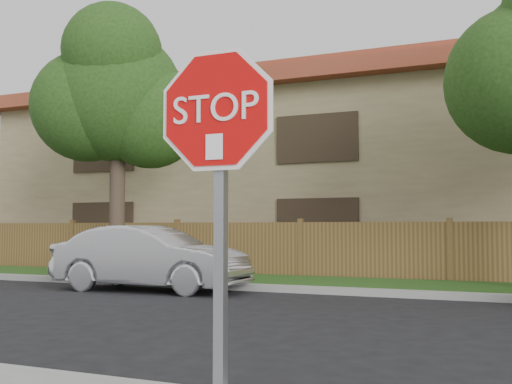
% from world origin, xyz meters
% --- Properties ---
extents(far_curb, '(70.00, 0.30, 0.15)m').
position_xyz_m(far_curb, '(0.00, 8.15, 0.07)').
color(far_curb, gray).
rests_on(far_curb, ground).
extents(grass_strip, '(70.00, 3.00, 0.12)m').
position_xyz_m(grass_strip, '(0.00, 9.80, 0.06)').
color(grass_strip, '#1E4714').
rests_on(grass_strip, ground).
extents(fence, '(70.00, 0.12, 1.60)m').
position_xyz_m(fence, '(0.00, 11.40, 0.80)').
color(fence, brown).
rests_on(fence, ground).
extents(apartment_building, '(35.20, 9.20, 7.20)m').
position_xyz_m(apartment_building, '(0.00, 17.00, 3.53)').
color(apartment_building, '#8D7C57').
rests_on(apartment_building, ground).
extents(tree_left, '(4.80, 3.90, 7.78)m').
position_xyz_m(tree_left, '(-8.98, 9.57, 5.22)').
color(tree_left, '#382B21').
rests_on(tree_left, ground).
extents(stop_sign, '(1.01, 0.13, 2.55)m').
position_xyz_m(stop_sign, '(-0.18, -1.48, 1.83)').
color(stop_sign, gray).
rests_on(stop_sign, sidewalk_near).
extents(sedan_left, '(4.58, 1.70, 1.50)m').
position_xyz_m(sedan_left, '(-6.21, 7.18, 0.75)').
color(sedan_left, '#BABABF').
rests_on(sedan_left, ground).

